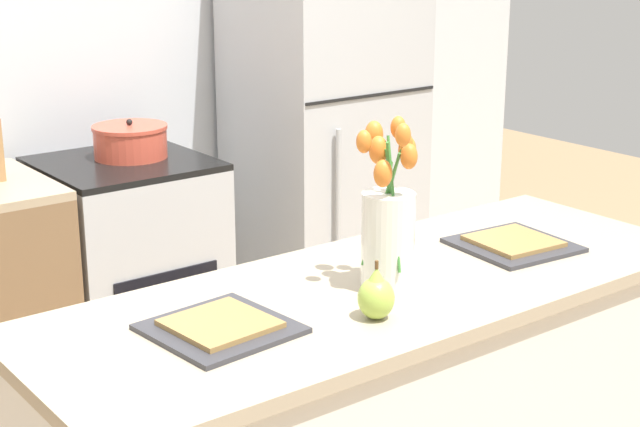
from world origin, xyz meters
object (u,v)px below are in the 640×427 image
flower_vase (388,224)px  cooking_pot (130,141)px  pear_figurine (376,296)px  plate_setting_right (513,244)px  stove_range (130,275)px  refrigerator (323,134)px  plate_setting_left (220,327)px

flower_vase → cooking_pot: 1.67m
pear_figurine → plate_setting_right: pear_figurine is taller
stove_range → refrigerator: refrigerator is taller
flower_vase → cooking_pot: size_ratio=1.48×
plate_setting_left → plate_setting_right: same height
refrigerator → plate_setting_left: 2.21m
stove_range → pear_figurine: pear_figurine is taller
cooking_pot → flower_vase: bearing=-95.5°
stove_range → cooking_pot: size_ratio=3.22×
plate_setting_left → plate_setting_right: 0.93m
refrigerator → plate_setting_right: size_ratio=5.81×
stove_range → refrigerator: (0.95, 0.00, 0.43)m
refrigerator → cooking_pot: refrigerator is taller
stove_range → plate_setting_right: size_ratio=2.98×
plate_setting_right → cooking_pot: size_ratio=1.08×
refrigerator → stove_range: bearing=-180.0°
refrigerator → cooking_pot: size_ratio=6.28×
refrigerator → flower_vase: (-1.06, -1.63, 0.20)m
flower_vase → plate_setting_right: size_ratio=1.37×
stove_range → plate_setting_right: (0.37, -1.60, 0.48)m
refrigerator → plate_setting_left: refrigerator is taller
plate_setting_right → cooking_pot: bearing=101.0°
refrigerator → plate_setting_right: (-0.58, -1.60, 0.05)m
plate_setting_left → plate_setting_right: bearing=0.0°
plate_setting_left → flower_vase: bearing=-3.1°
stove_range → cooking_pot: cooking_pot is taller
stove_range → flower_vase: flower_vase is taller
pear_figurine → cooking_pot: bearing=80.4°
stove_range → flower_vase: 1.75m
refrigerator → cooking_pot: 0.91m
stove_range → plate_setting_left: 1.77m
stove_range → refrigerator: size_ratio=0.51×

